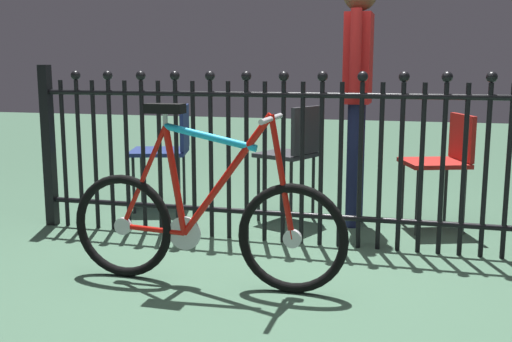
{
  "coord_description": "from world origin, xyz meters",
  "views": [
    {
      "loc": [
        0.72,
        -3.07,
        1.14
      ],
      "look_at": [
        -0.17,
        0.21,
        0.55
      ],
      "focal_mm": 42.69,
      "sensor_mm": 36.0,
      "label": 1
    }
  ],
  "objects_px": {
    "chair_red": "(444,157)",
    "bicycle": "(204,222)",
    "person_visitor": "(358,78)",
    "chair_charcoal": "(294,149)",
    "chair_navy": "(169,145)"
  },
  "relations": [
    {
      "from": "bicycle",
      "to": "chair_red",
      "type": "relative_size",
      "value": 1.86
    },
    {
      "from": "chair_red",
      "to": "bicycle",
      "type": "bearing_deg",
      "value": -129.61
    },
    {
      "from": "bicycle",
      "to": "chair_red",
      "type": "bearing_deg",
      "value": 50.39
    },
    {
      "from": "chair_navy",
      "to": "bicycle",
      "type": "bearing_deg",
      "value": -61.14
    },
    {
      "from": "bicycle",
      "to": "chair_navy",
      "type": "distance_m",
      "value": 1.8
    },
    {
      "from": "person_visitor",
      "to": "chair_red",
      "type": "bearing_deg",
      "value": 3.05
    },
    {
      "from": "chair_red",
      "to": "chair_navy",
      "type": "xyz_separation_m",
      "value": [
        -2.1,
        0.08,
        0.0
      ]
    },
    {
      "from": "chair_charcoal",
      "to": "chair_red",
      "type": "distance_m",
      "value": 1.05
    },
    {
      "from": "chair_charcoal",
      "to": "chair_navy",
      "type": "height_order",
      "value": "chair_charcoal"
    },
    {
      "from": "bicycle",
      "to": "person_visitor",
      "type": "height_order",
      "value": "person_visitor"
    },
    {
      "from": "chair_charcoal",
      "to": "person_visitor",
      "type": "height_order",
      "value": "person_visitor"
    },
    {
      "from": "person_visitor",
      "to": "chair_navy",
      "type": "bearing_deg",
      "value": 175.84
    },
    {
      "from": "chair_charcoal",
      "to": "chair_navy",
      "type": "distance_m",
      "value": 1.06
    },
    {
      "from": "chair_charcoal",
      "to": "bicycle",
      "type": "bearing_deg",
      "value": -97.36
    },
    {
      "from": "chair_red",
      "to": "person_visitor",
      "type": "bearing_deg",
      "value": -176.95
    }
  ]
}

